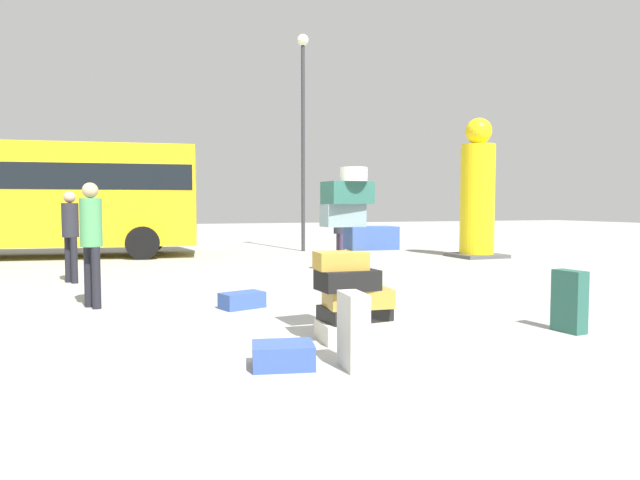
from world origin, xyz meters
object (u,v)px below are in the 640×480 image
suitcase_tower (354,274)px  yellow_dummy_statue (477,196)px  suitcase_teal_foreground_near (569,301)px  suitcase_navy_white_trunk (242,300)px  parked_bus (49,193)px  person_tourist_with_camera (91,233)px  lamp_post (303,113)px  suitcase_cream_left_side (353,331)px  person_bearded_onlooker (341,224)px  suitcase_navy_right_side (283,355)px  person_passerby_in_red (70,228)px

suitcase_tower → yellow_dummy_statue: yellow_dummy_statue is taller
suitcase_teal_foreground_near → suitcase_navy_white_trunk: (-3.26, 2.72, -0.24)m
yellow_dummy_statue → parked_bus: bearing=160.7°
person_tourist_with_camera → lamp_post: 10.80m
suitcase_teal_foreground_near → parked_bus: parked_bus is taller
suitcase_tower → suitcase_cream_left_side: bearing=-112.9°
person_bearded_onlooker → yellow_dummy_statue: (5.01, 2.16, 0.68)m
suitcase_navy_right_side → person_tourist_with_camera: bearing=127.3°
suitcase_cream_left_side → suitcase_navy_white_trunk: (-0.36, 3.21, -0.23)m
yellow_dummy_statue → suitcase_navy_right_side: bearing=-133.5°
person_passerby_in_red → parked_bus: bearing=156.3°
person_bearded_onlooker → parked_bus: (-6.42, 6.17, 0.77)m
suitcase_cream_left_side → suitcase_navy_right_side: bearing=161.3°
suitcase_teal_foreground_near → person_passerby_in_red: (-5.79, 6.34, 0.68)m
suitcase_teal_foreground_near → suitcase_navy_white_trunk: suitcase_teal_foreground_near is taller
person_tourist_with_camera → suitcase_tower: bearing=12.7°
suitcase_teal_foreground_near → person_tourist_with_camera: bearing=139.8°
person_bearded_onlooker → person_tourist_with_camera: bearing=-57.6°
suitcase_tower → suitcase_teal_foreground_near: 2.56m
person_passerby_in_red → parked_bus: parked_bus is taller
suitcase_navy_white_trunk → person_bearded_onlooker: 4.51m
suitcase_navy_white_trunk → lamp_post: 10.84m
parked_bus → suitcase_cream_left_side: bearing=-65.5°
yellow_dummy_statue → suitcase_teal_foreground_near: bearing=-119.1°
suitcase_cream_left_side → person_tourist_with_camera: (-2.37, 3.94, 0.73)m
suitcase_navy_right_side → lamp_post: (4.06, 12.15, 4.30)m
suitcase_navy_right_side → suitcase_navy_white_trunk: size_ratio=0.92×
suitcase_cream_left_side → suitcase_teal_foreground_near: 2.94m
suitcase_teal_foreground_near → suitcase_cream_left_side: bearing=-177.4°
parked_bus → person_passerby_in_red: bearing=-72.6°
suitcase_teal_foreground_near → parked_bus: 14.12m
suitcase_navy_white_trunk → person_passerby_in_red: (-2.53, 3.63, 0.92)m
suitcase_navy_right_side → parked_bus: (-3.37, 12.51, 1.72)m
person_bearded_onlooker → lamp_post: size_ratio=0.26×
person_bearded_onlooker → suitcase_cream_left_side: bearing=-16.8°
person_passerby_in_red → person_tourist_with_camera: bearing=-23.5°
suitcase_navy_white_trunk → person_tourist_with_camera: 2.34m
person_tourist_with_camera → person_passerby_in_red: bearing=159.7°
suitcase_navy_white_trunk → yellow_dummy_statue: yellow_dummy_statue is taller
suitcase_cream_left_side → yellow_dummy_statue: bearing=53.3°
suitcase_teal_foreground_near → yellow_dummy_statue: bearing=53.9°
suitcase_tower → suitcase_navy_right_side: suitcase_tower is taller
suitcase_cream_left_side → lamp_post: lamp_post is taller
suitcase_tower → suitcase_navy_white_trunk: suitcase_tower is taller
parked_bus → suitcase_navy_right_side: bearing=-67.7°
suitcase_tower → lamp_post: size_ratio=0.27×
suitcase_navy_right_side → person_passerby_in_red: person_passerby_in_red is taller
suitcase_teal_foreground_near → yellow_dummy_statue: 9.54m
person_tourist_with_camera → parked_bus: bearing=159.6°
yellow_dummy_statue → suitcase_cream_left_side: bearing=-130.6°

